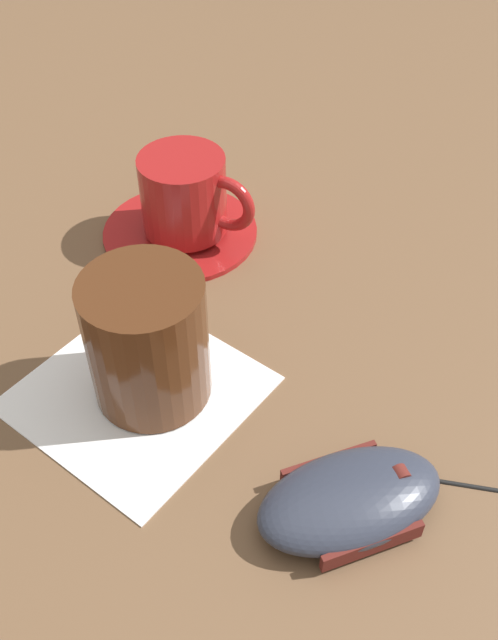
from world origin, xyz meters
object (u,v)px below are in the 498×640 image
computer_mouse (350,499)px  drinking_glass (147,340)px  saucer (180,230)px  coffee_cup (186,195)px

computer_mouse → drinking_glass: (-0.05, -0.15, 0.04)m
saucer → computer_mouse: bearing=43.7°
coffee_cup → computer_mouse: (0.22, 0.20, -0.03)m
drinking_glass → computer_mouse: bearing=72.6°
coffee_cup → drinking_glass: 0.18m
saucer → coffee_cup: coffee_cup is taller
coffee_cup → drinking_glass: bearing=14.9°
saucer → drinking_glass: size_ratio=1.40×
computer_mouse → drinking_glass: bearing=-107.4°
coffee_cup → saucer: bearing=-87.4°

